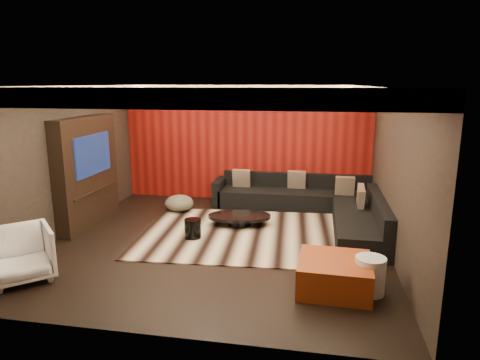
% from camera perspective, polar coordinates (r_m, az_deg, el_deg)
% --- Properties ---
extents(floor, '(6.00, 6.00, 0.02)m').
position_cam_1_polar(floor, '(7.90, -2.95, -8.39)').
color(floor, black).
rests_on(floor, ground).
extents(ceiling, '(6.00, 6.00, 0.02)m').
position_cam_1_polar(ceiling, '(7.37, -3.21, 12.52)').
color(ceiling, silver).
rests_on(ceiling, ground).
extents(wall_back, '(6.00, 0.02, 2.80)m').
position_cam_1_polar(wall_back, '(10.42, 0.76, 4.84)').
color(wall_back, black).
rests_on(wall_back, ground).
extents(wall_left, '(0.02, 6.00, 2.80)m').
position_cam_1_polar(wall_left, '(8.71, -22.75, 2.25)').
color(wall_left, black).
rests_on(wall_left, ground).
extents(wall_right, '(0.02, 6.00, 2.80)m').
position_cam_1_polar(wall_right, '(7.42, 20.16, 0.79)').
color(wall_right, black).
rests_on(wall_right, ground).
extents(red_feature_wall, '(5.98, 0.05, 2.78)m').
position_cam_1_polar(red_feature_wall, '(10.38, 0.72, 4.81)').
color(red_feature_wall, '#6B0C0A').
rests_on(red_feature_wall, ground).
extents(soffit_back, '(6.00, 0.60, 0.22)m').
position_cam_1_polar(soffit_back, '(10.02, 0.48, 11.93)').
color(soffit_back, silver).
rests_on(soffit_back, ground).
extents(soffit_front, '(6.00, 0.60, 0.22)m').
position_cam_1_polar(soffit_front, '(4.79, -10.88, 10.72)').
color(soffit_front, silver).
rests_on(soffit_front, ground).
extents(soffit_left, '(0.60, 4.80, 0.22)m').
position_cam_1_polar(soffit_left, '(8.42, -21.71, 10.87)').
color(soffit_left, silver).
rests_on(soffit_left, ground).
extents(soffit_right, '(0.60, 4.80, 0.22)m').
position_cam_1_polar(soffit_right, '(7.23, 18.49, 10.93)').
color(soffit_right, silver).
rests_on(soffit_right, ground).
extents(cove_back, '(4.80, 0.08, 0.04)m').
position_cam_1_polar(cove_back, '(9.68, 0.13, 11.36)').
color(cove_back, '#FFD899').
rests_on(cove_back, ground).
extents(cove_front, '(4.80, 0.08, 0.04)m').
position_cam_1_polar(cove_front, '(5.11, -9.46, 9.88)').
color(cove_front, '#FFD899').
rests_on(cove_front, ground).
extents(cove_left, '(0.08, 4.80, 0.04)m').
position_cam_1_polar(cove_left, '(8.25, -19.62, 10.38)').
color(cove_left, '#FFD899').
rests_on(cove_left, ground).
extents(cove_right, '(0.08, 4.80, 0.04)m').
position_cam_1_polar(cove_right, '(7.20, 15.72, 10.39)').
color(cove_right, '#FFD899').
rests_on(cove_right, ground).
extents(tv_surround, '(0.30, 2.00, 2.20)m').
position_cam_1_polar(tv_surround, '(9.18, -19.74, 1.09)').
color(tv_surround, black).
rests_on(tv_surround, ground).
extents(tv_screen, '(0.04, 1.30, 0.80)m').
position_cam_1_polar(tv_screen, '(9.04, -19.02, 3.23)').
color(tv_screen, black).
rests_on(tv_screen, ground).
extents(tv_shelf, '(0.04, 1.60, 0.04)m').
position_cam_1_polar(tv_shelf, '(9.18, -18.68, -1.38)').
color(tv_shelf, black).
rests_on(tv_shelf, ground).
extents(rug, '(4.17, 3.24, 0.02)m').
position_cam_1_polar(rug, '(8.28, 0.80, -7.23)').
color(rug, beige).
rests_on(rug, floor).
extents(coffee_table, '(1.46, 1.46, 0.21)m').
position_cam_1_polar(coffee_table, '(8.73, -0.07, -5.34)').
color(coffee_table, black).
rests_on(coffee_table, rug).
extents(drum_stool, '(0.40, 0.40, 0.36)m').
position_cam_1_polar(drum_stool, '(8.05, -6.32, -6.45)').
color(drum_stool, black).
rests_on(drum_stool, rug).
extents(striped_pouf, '(0.84, 0.84, 0.35)m').
position_cam_1_polar(striped_pouf, '(9.76, -8.11, -3.06)').
color(striped_pouf, '#B4AE8B').
rests_on(striped_pouf, rug).
extents(white_side_table, '(0.51, 0.51, 0.52)m').
position_cam_1_polar(white_side_table, '(6.28, 16.92, -12.06)').
color(white_side_table, white).
rests_on(white_side_table, floor).
extents(orange_ottoman, '(1.04, 1.04, 0.44)m').
position_cam_1_polar(orange_ottoman, '(6.28, 12.45, -12.20)').
color(orange_ottoman, '#973613').
rests_on(orange_ottoman, floor).
extents(armchair, '(1.21, 1.21, 0.79)m').
position_cam_1_polar(armchair, '(7.12, -27.22, -8.81)').
color(armchair, white).
rests_on(armchair, floor).
extents(sectional_sofa, '(3.65, 3.50, 0.75)m').
position_cam_1_polar(sectional_sofa, '(9.39, 10.06, -3.35)').
color(sectional_sofa, black).
rests_on(sectional_sofa, floor).
extents(throw_pillows, '(2.93, 1.69, 0.50)m').
position_cam_1_polar(throw_pillows, '(9.71, 9.07, -0.60)').
color(throw_pillows, '#CCAF95').
rests_on(throw_pillows, sectional_sofa).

